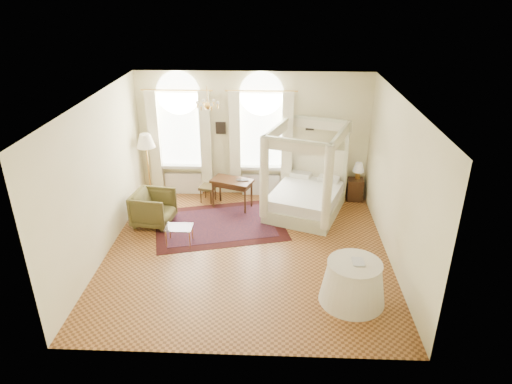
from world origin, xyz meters
TOP-DOWN VIEW (x-y plane):
  - ground at (0.00, 0.00)m, footprint 6.00×6.00m
  - room_walls at (0.00, 0.00)m, footprint 6.00×6.00m
  - window_left at (-1.90, 2.87)m, footprint 1.62×0.27m
  - window_right at (0.20, 2.87)m, footprint 1.62×0.27m
  - chandelier at (-0.90, 1.20)m, footprint 0.51×0.45m
  - wall_pictures at (0.09, 2.97)m, footprint 2.54×0.03m
  - canopy_bed at (1.34, 1.90)m, footprint 2.23×2.46m
  - nightstand at (2.70, 2.70)m, footprint 0.43×0.39m
  - nightstand_lamp at (2.75, 2.77)m, footprint 0.30×0.30m
  - writing_desk at (-0.51, 2.11)m, footprint 1.14×0.85m
  - laptop at (-0.24, 2.13)m, footprint 0.34×0.24m
  - stool at (-1.18, 2.43)m, footprint 0.47×0.47m
  - armchair at (-2.30, 1.16)m, footprint 1.02×1.00m
  - coffee_table at (-1.52, 0.29)m, footprint 0.60×0.42m
  - floor_lamp at (-2.70, 2.43)m, footprint 0.47×0.47m
  - oriental_rug at (-0.74, 1.16)m, footprint 3.45×2.84m
  - side_table at (2.00, -1.57)m, footprint 1.19×1.19m
  - book at (1.96, -1.55)m, footprint 0.21×0.28m

SIDE VIEW (x-z plane):
  - ground at x=0.00m, z-range 0.00..0.00m
  - oriental_rug at x=-0.74m, z-range 0.00..0.01m
  - nightstand at x=2.70m, z-range 0.00..0.58m
  - coffee_table at x=-1.52m, z-range 0.16..0.57m
  - stool at x=-1.18m, z-range 0.15..0.59m
  - side_table at x=2.00m, z-range -0.01..0.81m
  - armchair at x=-2.30m, z-range 0.00..0.82m
  - canopy_bed at x=1.34m, z-range -0.60..1.61m
  - writing_desk at x=-0.51m, z-range 0.27..1.04m
  - laptop at x=-0.24m, z-range 0.76..0.79m
  - book at x=1.96m, z-range 0.81..0.84m
  - nightstand_lamp at x=2.75m, z-range 0.65..1.09m
  - window_left at x=-1.90m, z-range -0.16..3.13m
  - window_right at x=0.20m, z-range -0.16..3.13m
  - floor_lamp at x=-2.70m, z-range 0.65..2.48m
  - wall_pictures at x=0.09m, z-range 1.70..2.09m
  - room_walls at x=0.00m, z-range -1.02..4.98m
  - chandelier at x=-0.90m, z-range 2.66..3.16m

